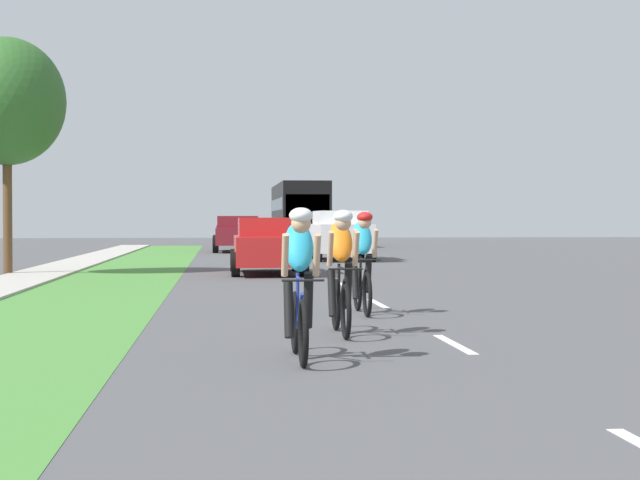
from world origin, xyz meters
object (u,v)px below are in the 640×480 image
Objects in this scene: cyclist_lead at (299,282)px; pickup_maroon at (237,234)px; sedan_red at (267,245)px; cyclist_trailing at (341,271)px; suv_white at (340,234)px; street_tree_near at (7,102)px; bus_black at (299,211)px; cyclist_distant at (363,262)px.

pickup_maroon is (-0.07, 35.12, 0.02)m from cyclist_lead.
cyclist_trailing is at bearing -88.97° from sedan_red.
suv_white reaches higher than pickup_maroon.
cyclist_trailing is 0.37× the size of suv_white.
cyclist_trailing is 0.27× the size of street_tree_near.
cyclist_trailing is 14.29m from sedan_red.
pickup_maroon is at bearing 91.34° from cyclist_trailing.
sedan_red is 29.26m from bus_black.
cyclist_distant is at bearing -56.39° from street_tree_near.
cyclist_trailing is 1.00× the size of cyclist_distant.
pickup_maroon is (-3.58, 9.67, -0.12)m from suv_white.
bus_black reaches higher than suv_white.
bus_black reaches higher than sedan_red.
street_tree_near is (-9.95, -8.77, 3.64)m from suv_white.
bus_black is 30.70m from street_tree_near.
pickup_maroon is (-0.51, 18.62, 0.06)m from sedan_red.
pickup_maroon is (-0.77, 32.91, 0.02)m from cyclist_trailing.
cyclist_trailing is 0.15× the size of bus_black.
cyclist_trailing is at bearing 72.31° from cyclist_lead.
street_tree_near is at bearing -109.06° from pickup_maroon.
cyclist_distant is at bearing 76.16° from cyclist_trailing.
street_tree_near reaches higher than suv_white.
cyclist_distant is 20.64m from suv_white.
cyclist_lead is 2.32m from cyclist_trailing.
suv_white reaches higher than cyclist_lead.
suv_white is at bearing 84.05° from cyclist_distant.
cyclist_distant is 40.72m from bus_black.
cyclist_distant is at bearing -87.27° from pickup_maroon.
suv_white is 10.31m from pickup_maroon.
cyclist_distant is 0.34× the size of pickup_maroon.
bus_black is (3.66, 10.45, 1.15)m from pickup_maroon.
street_tree_near reaches higher than cyclist_trailing.
bus_black is at bearing 86.18° from cyclist_trailing.
street_tree_near is (-6.37, -18.44, 3.76)m from pickup_maroon.
cyclist_distant is at bearing -95.95° from suv_white.
cyclist_lead and cyclist_trailing have the same top height.
street_tree_near is at bearing 111.11° from cyclist_lead.
sedan_red is at bearing -96.18° from bus_black.
cyclist_trailing is 32.92m from pickup_maroon.
cyclist_distant is (1.37, 4.92, 0.00)m from cyclist_lead.
pickup_maroon is 0.81× the size of street_tree_near.
street_tree_near is (-6.44, 16.68, 3.77)m from cyclist_lead.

